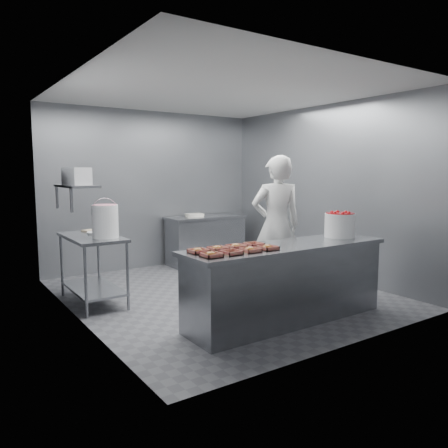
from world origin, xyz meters
The scene contains 24 objects.
floor centered at (0.00, 0.00, 0.00)m, with size 4.50×4.50×0.00m, color #4C4C51.
ceiling centered at (0.00, 0.00, 2.80)m, with size 4.50×4.50×0.00m, color white.
wall_back centered at (0.00, 2.25, 1.40)m, with size 4.00×0.04×2.80m, color slate.
wall_left centered at (-2.00, 0.00, 1.40)m, with size 0.04×4.50×2.80m, color slate.
wall_right centered at (2.00, 0.00, 1.40)m, with size 0.04×4.50×2.80m, color slate.
service_counter centered at (0.00, -1.35, 0.45)m, with size 2.60×0.70×0.90m.
prep_table centered at (-1.65, 0.60, 0.59)m, with size 0.60×1.20×0.90m.
back_counter centered at (0.90, 1.90, 0.45)m, with size 1.50×0.60×0.90m.
wall_shelf centered at (-1.82, 0.60, 1.55)m, with size 0.35×0.90×0.03m, color slate.
tray_0 centered at (-1.12, -1.47, 0.92)m, with size 0.19×0.18×0.06m.
tray_1 centered at (-0.87, -1.47, 0.92)m, with size 0.19×0.18×0.04m.
tray_2 centered at (-0.64, -1.47, 0.92)m, with size 0.19×0.18×0.06m.
tray_3 centered at (-0.40, -1.47, 0.92)m, with size 0.19×0.18×0.06m.
tray_4 centered at (-1.12, -1.23, 0.92)m, with size 0.19×0.18×0.06m.
tray_5 centered at (-0.88, -1.23, 0.92)m, with size 0.19×0.18×0.06m.
tray_6 centered at (-0.64, -1.23, 0.92)m, with size 0.19×0.18×0.06m.
tray_7 centered at (-0.39, -1.23, 0.92)m, with size 0.19×0.18×0.04m.
worker centered at (0.66, -0.39, 0.98)m, with size 0.71×0.47×1.96m, color silver.
strawberry_tub centered at (0.94, -1.30, 1.07)m, with size 0.38×0.38×0.31m.
glaze_bucket centered at (-1.55, 0.34, 1.12)m, with size 0.35×0.33×0.51m.
bucket_lid centered at (-1.51, 0.76, 0.91)m, with size 0.30×0.30×0.02m, color white.
rag centered at (-1.56, 1.04, 0.91)m, with size 0.15×0.13×0.02m, color #CCB28C.
appliance centered at (-1.82, 0.56, 1.67)m, with size 0.25×0.29×0.22m, color gray.
paper_stack centered at (0.66, 1.90, 0.93)m, with size 0.30×0.22×0.06m, color silver.
Camera 1 is at (-3.37, -5.03, 1.74)m, focal length 35.00 mm.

